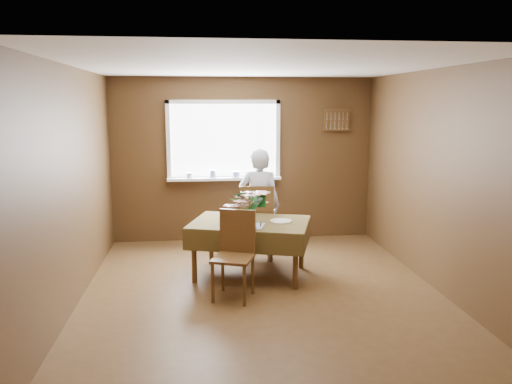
{
  "coord_description": "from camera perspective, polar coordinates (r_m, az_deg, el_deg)",
  "views": [
    {
      "loc": [
        -0.68,
        -5.36,
        2.12
      ],
      "look_at": [
        0.0,
        0.55,
        1.05
      ],
      "focal_mm": 35.0,
      "sensor_mm": 36.0,
      "label": 1
    }
  ],
  "objects": [
    {
      "name": "chair_far",
      "position": [
        6.74,
        0.1,
        -3.18
      ],
      "size": [
        0.49,
        0.49,
        1.04
      ],
      "rotation": [
        0.0,
        0.0,
        3.04
      ],
      "color": "brown",
      "rests_on": "floor"
    },
    {
      "name": "wall_right",
      "position": [
        6.06,
        19.79,
        1.33
      ],
      "size": [
        0.0,
        4.5,
        4.5
      ],
      "primitive_type": "plane",
      "rotation": [
        1.57,
        0.0,
        -1.57
      ],
      "color": "brown",
      "rests_on": "floor"
    },
    {
      "name": "wall_left",
      "position": [
        5.59,
        -20.14,
        0.61
      ],
      "size": [
        0.0,
        4.5,
        4.5
      ],
      "primitive_type": "plane",
      "rotation": [
        1.57,
        0.0,
        1.57
      ],
      "color": "brown",
      "rests_on": "floor"
    },
    {
      "name": "wall_back",
      "position": [
        7.69,
        -1.46,
        3.69
      ],
      "size": [
        4.0,
        0.0,
        4.0
      ],
      "primitive_type": "plane",
      "rotation": [
        1.57,
        0.0,
        0.0
      ],
      "color": "brown",
      "rests_on": "floor"
    },
    {
      "name": "chair_near",
      "position": [
        5.51,
        -2.41,
        -6.66
      ],
      "size": [
        0.53,
        0.53,
        0.96
      ],
      "rotation": [
        0.0,
        0.0,
        -0.36
      ],
      "color": "brown",
      "rests_on": "floor"
    },
    {
      "name": "table_knife",
      "position": [
        5.94,
        0.53,
        -3.7
      ],
      "size": [
        0.05,
        0.22,
        0.0
      ],
      "primitive_type": "cube",
      "rotation": [
        0.0,
        0.0,
        -0.15
      ],
      "color": "silver",
      "rests_on": "dining_table"
    },
    {
      "name": "dining_table",
      "position": [
        6.13,
        -0.69,
        -4.12
      ],
      "size": [
        1.63,
        1.33,
        0.69
      ],
      "rotation": [
        0.0,
        0.0,
        -0.3
      ],
      "color": "brown",
      "rests_on": "floor"
    },
    {
      "name": "side_plate",
      "position": [
        6.11,
        2.86,
        -3.33
      ],
      "size": [
        0.29,
        0.29,
        0.01
      ],
      "primitive_type": "cylinder",
      "rotation": [
        0.0,
        0.0,
        -0.09
      ],
      "color": "white",
      "rests_on": "dining_table"
    },
    {
      "name": "ceiling",
      "position": [
        5.42,
        0.69,
        14.22
      ],
      "size": [
        4.5,
        4.5,
        0.0
      ],
      "primitive_type": "plane",
      "rotation": [
        3.14,
        0.0,
        0.0
      ],
      "color": "white",
      "rests_on": "wall_back"
    },
    {
      "name": "window_assembly",
      "position": [
        7.61,
        -3.64,
        4.45
      ],
      "size": [
        1.72,
        0.2,
        1.22
      ],
      "color": "white",
      "rests_on": "wall_back"
    },
    {
      "name": "flower_bouquet",
      "position": [
        5.85,
        -0.76,
        -1.18
      ],
      "size": [
        0.5,
        0.5,
        0.43
      ],
      "rotation": [
        0.0,
        0.0,
        0.4
      ],
      "color": "white",
      "rests_on": "dining_table"
    },
    {
      "name": "seated_woman",
      "position": [
        6.72,
        0.37,
        -1.47
      ],
      "size": [
        0.63,
        0.5,
        1.52
      ],
      "primitive_type": "imported",
      "rotation": [
        0.0,
        0.0,
        2.88
      ],
      "color": "white",
      "rests_on": "floor"
    },
    {
      "name": "floor",
      "position": [
        5.8,
        0.63,
        -11.23
      ],
      "size": [
        4.5,
        4.5,
        0.0
      ],
      "primitive_type": "plane",
      "color": "#4C321A",
      "rests_on": "ground"
    },
    {
      "name": "spoon_rack",
      "position": [
        7.87,
        9.22,
        8.1
      ],
      "size": [
        0.44,
        0.05,
        0.33
      ],
      "color": "brown",
      "rests_on": "wall_back"
    },
    {
      "name": "wall_front",
      "position": [
        3.3,
        5.6,
        -5.13
      ],
      "size": [
        4.0,
        0.0,
        4.0
      ],
      "primitive_type": "plane",
      "rotation": [
        -1.57,
        0.0,
        0.0
      ],
      "color": "brown",
      "rests_on": "floor"
    }
  ]
}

